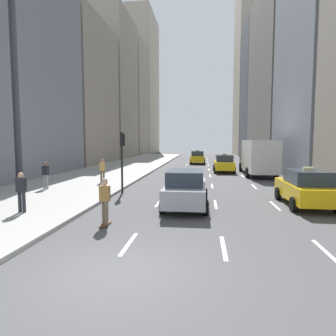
# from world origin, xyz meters

# --- Properties ---
(ground_plane) EXTENTS (160.00, 160.00, 0.00)m
(ground_plane) POSITION_xyz_m (0.00, 0.00, 0.00)
(ground_plane) COLOR #474749
(sidewalk_left) EXTENTS (8.00, 66.00, 0.15)m
(sidewalk_left) POSITION_xyz_m (-7.00, 27.00, 0.07)
(sidewalk_left) COLOR #9E9E99
(sidewalk_left) RESTS_ON ground
(lane_markings) EXTENTS (5.72, 56.00, 0.01)m
(lane_markings) POSITION_xyz_m (2.60, 23.00, 0.01)
(lane_markings) COLOR white
(lane_markings) RESTS_ON ground
(building_row_left) EXTENTS (6.00, 80.98, 35.91)m
(building_row_left) POSITION_xyz_m (-14.00, 41.94, 14.44)
(building_row_left) COLOR gray
(building_row_left) RESTS_ON ground
(building_row_right) EXTENTS (6.00, 70.78, 36.25)m
(building_row_right) POSITION_xyz_m (12.00, 32.88, 15.96)
(building_row_right) COLOR gray
(building_row_right) RESTS_ON ground
(taxi_lead) EXTENTS (2.02, 4.40, 1.87)m
(taxi_lead) POSITION_xyz_m (6.80, 8.11, 0.88)
(taxi_lead) COLOR yellow
(taxi_lead) RESTS_ON ground
(taxi_second) EXTENTS (2.02, 4.40, 1.87)m
(taxi_second) POSITION_xyz_m (4.00, 23.29, 0.88)
(taxi_second) COLOR yellow
(taxi_second) RESTS_ON ground
(taxi_third) EXTENTS (2.02, 4.40, 1.87)m
(taxi_third) POSITION_xyz_m (1.20, 33.98, 0.88)
(taxi_third) COLOR yellow
(taxi_third) RESTS_ON ground
(sedan_black_near) EXTENTS (2.02, 4.67, 1.76)m
(sedan_black_near) POSITION_xyz_m (1.20, 7.13, 0.89)
(sedan_black_near) COLOR #9EA0A5
(sedan_black_near) RESTS_ON ground
(box_truck) EXTENTS (2.58, 8.40, 3.15)m
(box_truck) POSITION_xyz_m (6.80, 21.02, 1.71)
(box_truck) COLOR #262628
(box_truck) RESTS_ON ground
(skateboarder) EXTENTS (0.36, 0.80, 1.75)m
(skateboarder) POSITION_xyz_m (-1.54, 3.82, 0.96)
(skateboarder) COLOR brown
(skateboarder) RESTS_ON ground
(pedestrian_near_curb) EXTENTS (0.36, 0.22, 1.65)m
(pedestrian_near_curb) POSITION_xyz_m (-5.39, 4.78, 1.07)
(pedestrian_near_curb) COLOR #23232D
(pedestrian_near_curb) RESTS_ON sidewalk_left
(pedestrian_mid_block) EXTENTS (0.36, 0.22, 1.65)m
(pedestrian_mid_block) POSITION_xyz_m (-7.59, 10.64, 1.07)
(pedestrian_mid_block) COLOR gray
(pedestrian_mid_block) RESTS_ON sidewalk_left
(pedestrian_far_walking) EXTENTS (0.36, 0.22, 1.65)m
(pedestrian_far_walking) POSITION_xyz_m (-5.06, 13.70, 1.07)
(pedestrian_far_walking) COLOR brown
(pedestrian_far_walking) RESTS_ON sidewalk_left
(traffic_light_pole) EXTENTS (0.24, 0.42, 3.60)m
(traffic_light_pole) POSITION_xyz_m (-2.75, 10.59, 2.41)
(traffic_light_pole) COLOR black
(traffic_light_pole) RESTS_ON ground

